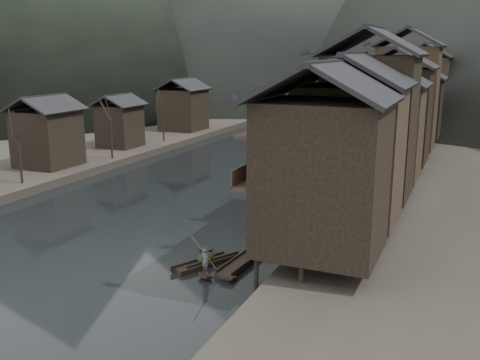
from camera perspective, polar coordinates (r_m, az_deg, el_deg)
The scene contains 12 objects.
water at distance 47.39m, azimuth -9.55°, elevation -4.07°, with size 300.00×300.00×0.00m, color black.
left_bank at distance 99.07m, azimuth -13.93°, elevation 5.38°, with size 40.00×200.00×1.20m, color #2D2823.
stilt_houses at distance 57.68m, azimuth 16.05°, elevation 8.15°, with size 9.00×67.60×17.09m.
left_houses at distance 74.02m, azimuth -14.56°, elevation 6.58°, with size 8.10×53.20×8.73m.
bare_trees at distance 61.48m, azimuth -19.82°, elevation 5.68°, with size 3.86×45.94×7.71m.
moored_sampans at distance 67.01m, azimuth 11.90°, elevation 1.27°, with size 2.92×71.61×0.47m.
midriver_boats at distance 94.42m, azimuth 8.55°, elevation 4.99°, with size 9.72×37.45×0.44m.
stone_bridge at distance 112.76m, azimuth 10.96°, elevation 8.82°, with size 40.00×6.00×9.00m.
hero_sampan at distance 37.04m, azimuth -3.69°, elevation -8.74°, with size 3.12×5.02×0.44m.
cargo_heap at distance 37.04m, azimuth -3.70°, elevation -7.77°, with size 1.14×1.49×0.68m, color black.
boatman at distance 34.95m, azimuth -3.75°, elevation -8.24°, with size 0.62×0.40×1.69m, color #555557.
bamboo_pole at distance 34.00m, azimuth -3.52°, elevation -4.35°, with size 0.06×0.06×3.99m, color #8C7A51.
Camera 1 is at (25.10, -37.54, 14.36)m, focal length 40.00 mm.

